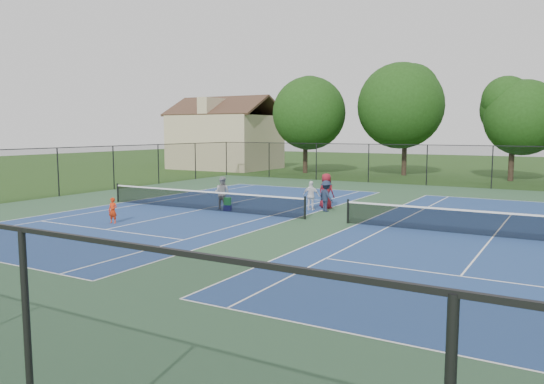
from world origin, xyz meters
The scene contains 16 objects.
ground centered at (0.00, 0.00, 0.00)m, with size 140.00×140.00×0.00m, color #234716.
court_pad centered at (0.00, 0.00, 0.00)m, with size 36.00×36.00×0.01m, color #2A4B35.
tennis_court_left centered at (-7.00, 0.00, 0.10)m, with size 12.00×23.83×1.07m.
tennis_court_right centered at (7.00, 0.00, 0.10)m, with size 12.00×23.83×1.07m.
perimeter_fence centered at (0.00, 0.00, 1.60)m, with size 36.08×36.08×3.02m.
tree_back_a centered at (-13.00, 24.00, 6.04)m, with size 6.80×6.80×9.15m.
tree_back_b centered at (-4.00, 26.00, 6.60)m, with size 7.60×7.60×10.03m.
tree_back_c centered at (5.00, 25.00, 5.48)m, with size 6.00×6.00×8.40m.
clapboard_house centered at (-23.00, 25.00, 3.09)m, with size 10.80×8.10×7.65m.
child_player centered at (-7.88, -5.15, 0.57)m, with size 0.42×0.27×1.14m, color red.
instructor centered at (-6.24, 0.80, 0.85)m, with size 0.82×0.64×1.69m, color gray.
bystander_a centered at (-2.04, 2.69, 0.75)m, with size 0.88×0.37×1.50m, color white.
bystander_b centered at (-1.17, 2.62, 0.79)m, with size 1.02×0.58×1.57m, color #1B263D.
bystander_c centered at (-1.65, 3.67, 0.92)m, with size 0.90×0.58×1.84m, color maroon.
ball_crate centered at (-5.64, 0.40, 0.15)m, with size 0.37×0.27×0.29m, color navy.
ball_hopper centered at (-5.64, 0.40, 0.48)m, with size 0.34×0.26×0.38m, color green.
Camera 1 is at (9.65, -21.51, 4.06)m, focal length 35.00 mm.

